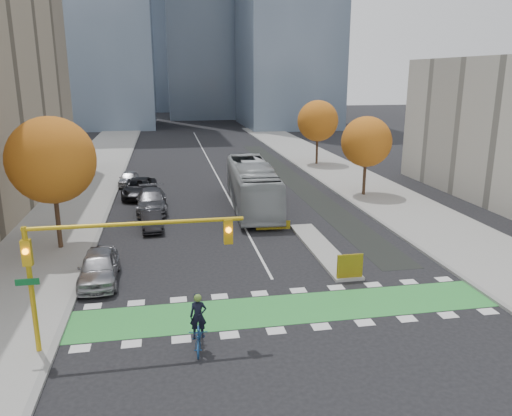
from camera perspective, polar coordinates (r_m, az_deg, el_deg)
name	(u,v)px	position (r m, az deg, el deg)	size (l,w,h in m)	color
ground	(296,324)	(22.45, 4.63, -13.11)	(300.00, 300.00, 0.00)	black
sidewalk_west	(61,215)	(41.30, -21.43, -0.73)	(7.00, 120.00, 0.15)	gray
sidewalk_east	(389,200)	(44.61, 14.92, 0.93)	(7.00, 120.00, 0.15)	gray
curb_west	(108,213)	(40.75, -16.60, -0.52)	(0.30, 120.00, 0.16)	gray
curb_east	(350,201)	(43.25, 10.71, 0.74)	(0.30, 120.00, 0.16)	gray
bike_crossing	(288,309)	(23.73, 3.69, -11.43)	(20.00, 3.00, 0.01)	green
centre_line	(211,165)	(60.25, -5.13, 4.90)	(0.15, 70.00, 0.01)	silver
bike_lane_paint	(293,180)	(51.81, 4.21, 3.25)	(2.50, 50.00, 0.01)	black
median_island	(322,249)	(31.38, 7.52, -4.62)	(1.60, 10.00, 0.16)	gray
hazard_board	(350,266)	(26.90, 10.68, -6.53)	(1.40, 0.12, 1.30)	yellow
tree_west	(52,160)	(32.19, -22.33, 5.07)	(5.20, 5.20, 8.22)	#332114
tree_east_near	(366,142)	(44.93, 12.51, 7.40)	(4.40, 4.40, 7.08)	#332114
tree_east_far	(318,121)	(60.02, 7.08, 9.85)	(4.80, 4.80, 7.65)	#332114
traffic_signal_west	(99,253)	(19.88, -17.48, -4.89)	(8.53, 0.56, 5.20)	#BF9914
cyclist	(199,331)	(20.36, -6.56, -13.80)	(0.91, 2.11, 2.36)	navy
bus	(252,186)	(40.25, -0.43, 2.56)	(3.13, 13.37, 3.72)	#A4A9AB
parked_car_a	(99,267)	(27.48, -17.52, -6.46)	(1.95, 4.86, 1.65)	#949499
parked_car_b	(151,220)	(35.76, -11.87, -1.37)	(1.40, 4.02, 1.32)	black
parked_car_c	(152,201)	(40.55, -11.85, 0.84)	(2.35, 5.77, 1.68)	#4A4B4F
parked_car_d	(139,188)	(45.47, -13.18, 2.25)	(2.67, 5.80, 1.61)	black
parked_car_e	(129,178)	(50.46, -14.35, 3.30)	(1.65, 4.09, 1.39)	#AAABB0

